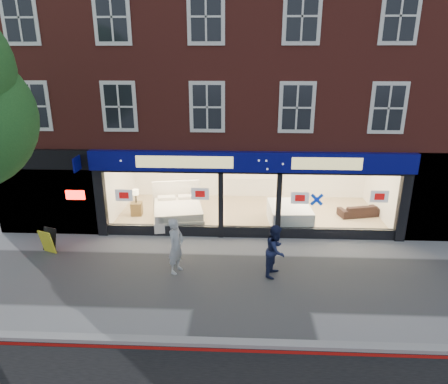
# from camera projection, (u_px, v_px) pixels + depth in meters

# --- Properties ---
(ground) EXTENTS (120.00, 120.00, 0.00)m
(ground) POSITION_uv_depth(u_px,v_px,m) (250.00, 280.00, 12.08)
(ground) COLOR gray
(ground) RESTS_ON ground
(kerb_line) EXTENTS (60.00, 0.10, 0.01)m
(kerb_line) POSITION_uv_depth(u_px,v_px,m) (253.00, 351.00, 9.14)
(kerb_line) COLOR #8C0A07
(kerb_line) RESTS_ON ground
(kerb_stone) EXTENTS (60.00, 0.25, 0.12)m
(kerb_stone) POSITION_uv_depth(u_px,v_px,m) (252.00, 343.00, 9.32)
(kerb_stone) COLOR gray
(kerb_stone) RESTS_ON ground
(showroom_floor) EXTENTS (11.00, 4.50, 0.10)m
(showroom_floor) POSITION_uv_depth(u_px,v_px,m) (248.00, 214.00, 17.03)
(showroom_floor) COLOR tan
(showroom_floor) RESTS_ON ground
(building) EXTENTS (19.00, 8.26, 10.30)m
(building) POSITION_uv_depth(u_px,v_px,m) (250.00, 50.00, 16.48)
(building) COLOR maroon
(building) RESTS_ON ground
(display_bed) EXTENTS (2.39, 2.71, 1.34)m
(display_bed) POSITION_uv_depth(u_px,v_px,m) (178.00, 211.00, 16.15)
(display_bed) COLOR #F0E2D1
(display_bed) RESTS_ON showroom_floor
(bedside_table) EXTENTS (0.48, 0.48, 0.55)m
(bedside_table) POSITION_uv_depth(u_px,v_px,m) (137.00, 209.00, 16.70)
(bedside_table) COLOR brown
(bedside_table) RESTS_ON showroom_floor
(mattress_stack) EXTENTS (1.67, 2.06, 0.78)m
(mattress_stack) POSITION_uv_depth(u_px,v_px,m) (289.00, 215.00, 15.73)
(mattress_stack) COLOR white
(mattress_stack) RESTS_ON showroom_floor
(sofa) EXTENTS (1.77, 1.02, 0.49)m
(sofa) POSITION_uv_depth(u_px,v_px,m) (359.00, 210.00, 16.63)
(sofa) COLOR black
(sofa) RESTS_ON showroom_floor
(a_board) EXTENTS (0.65, 0.54, 0.86)m
(a_board) POSITION_uv_depth(u_px,v_px,m) (48.00, 241.00, 13.67)
(a_board) COLOR gold
(a_board) RESTS_ON ground
(pedestrian_grey) EXTENTS (0.65, 0.77, 1.78)m
(pedestrian_grey) POSITION_uv_depth(u_px,v_px,m) (176.00, 246.00, 12.28)
(pedestrian_grey) COLOR #A8ABB0
(pedestrian_grey) RESTS_ON ground
(pedestrian_blue) EXTENTS (0.87, 0.97, 1.64)m
(pedestrian_blue) POSITION_uv_depth(u_px,v_px,m) (276.00, 250.00, 12.13)
(pedestrian_blue) COLOR #161D3F
(pedestrian_blue) RESTS_ON ground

